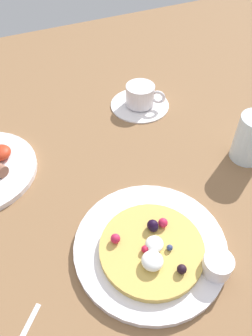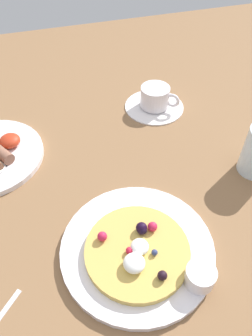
# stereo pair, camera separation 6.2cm
# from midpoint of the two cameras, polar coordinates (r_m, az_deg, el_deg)

# --- Properties ---
(ground_plane) EXTENTS (2.00, 1.54, 0.03)m
(ground_plane) POSITION_cam_midpoint_polar(r_m,az_deg,el_deg) (0.66, -6.02, -4.86)
(ground_plane) COLOR brown
(pancake_plate) EXTENTS (0.26, 0.26, 0.01)m
(pancake_plate) POSITION_cam_midpoint_polar(r_m,az_deg,el_deg) (0.57, 1.09, -13.82)
(pancake_plate) COLOR white
(pancake_plate) RESTS_ON ground_plane
(pancake_with_berries) EXTENTS (0.17, 0.17, 0.03)m
(pancake_with_berries) POSITION_cam_midpoint_polar(r_m,az_deg,el_deg) (0.55, 1.28, -14.18)
(pancake_with_berries) COLOR gold
(pancake_with_berries) RESTS_ON pancake_plate
(syrup_ramekin) EXTENTS (0.05, 0.05, 0.03)m
(syrup_ramekin) POSITION_cam_midpoint_polar(r_m,az_deg,el_deg) (0.54, 12.53, -16.53)
(syrup_ramekin) COLOR white
(syrup_ramekin) RESTS_ON pancake_plate
(coffee_saucer) EXTENTS (0.15, 0.15, 0.01)m
(coffee_saucer) POSITION_cam_midpoint_polar(r_m,az_deg,el_deg) (0.85, 0.32, 11.06)
(coffee_saucer) COLOR white
(coffee_saucer) RESTS_ON ground_plane
(coffee_cup) EXTENTS (0.09, 0.08, 0.05)m
(coffee_cup) POSITION_cam_midpoint_polar(r_m,az_deg,el_deg) (0.83, 0.45, 12.71)
(coffee_cup) COLOR white
(coffee_cup) RESTS_ON coffee_saucer
(water_glass) EXTENTS (0.07, 0.07, 0.11)m
(water_glass) POSITION_cam_midpoint_polar(r_m,az_deg,el_deg) (0.71, 18.99, 4.84)
(water_glass) COLOR silver
(water_glass) RESTS_ON ground_plane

